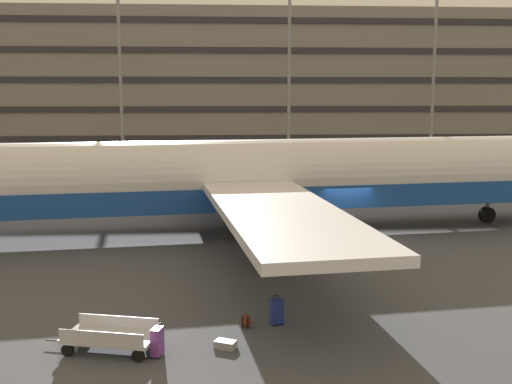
{
  "coord_description": "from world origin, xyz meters",
  "views": [
    {
      "loc": [
        -6.74,
        -30.58,
        7.34
      ],
      "look_at": [
        -4.96,
        -3.86,
        3.0
      ],
      "focal_mm": 43.59,
      "sensor_mm": 36.0,
      "label": 1
    }
  ],
  "objects_px": {
    "suitcase_black": "(225,344)",
    "airliner": "(253,178)",
    "suitcase_teal": "(157,341)",
    "suitcase_silver": "(276,311)",
    "backpack_navy": "(246,321)",
    "baggage_cart": "(110,337)"
  },
  "relations": [
    {
      "from": "suitcase_black",
      "to": "suitcase_teal",
      "type": "xyz_separation_m",
      "value": [
        -1.91,
        -0.43,
        0.33
      ]
    },
    {
      "from": "suitcase_black",
      "to": "backpack_navy",
      "type": "relative_size",
      "value": 1.43
    },
    {
      "from": "suitcase_silver",
      "to": "backpack_navy",
      "type": "distance_m",
      "value": 1.02
    },
    {
      "from": "suitcase_silver",
      "to": "baggage_cart",
      "type": "distance_m",
      "value": 5.24
    },
    {
      "from": "suitcase_black",
      "to": "backpack_navy",
      "type": "distance_m",
      "value": 1.68
    },
    {
      "from": "airliner",
      "to": "suitcase_silver",
      "type": "bearing_deg",
      "value": -90.29
    },
    {
      "from": "airliner",
      "to": "suitcase_teal",
      "type": "distance_m",
      "value": 15.92
    },
    {
      "from": "backpack_navy",
      "to": "suitcase_teal",
      "type": "bearing_deg",
      "value": -142.83
    },
    {
      "from": "baggage_cart",
      "to": "backpack_navy",
      "type": "bearing_deg",
      "value": 20.75
    },
    {
      "from": "suitcase_teal",
      "to": "suitcase_silver",
      "type": "bearing_deg",
      "value": 31.42
    },
    {
      "from": "suitcase_teal",
      "to": "backpack_navy",
      "type": "bearing_deg",
      "value": 37.17
    },
    {
      "from": "suitcase_silver",
      "to": "suitcase_black",
      "type": "bearing_deg",
      "value": -133.52
    },
    {
      "from": "suitcase_black",
      "to": "baggage_cart",
      "type": "relative_size",
      "value": 0.21
    },
    {
      "from": "airliner",
      "to": "baggage_cart",
      "type": "distance_m",
      "value": 15.86
    },
    {
      "from": "airliner",
      "to": "backpack_navy",
      "type": "height_order",
      "value": "airliner"
    },
    {
      "from": "suitcase_black",
      "to": "backpack_navy",
      "type": "xyz_separation_m",
      "value": [
        0.68,
        1.53,
        0.1
      ]
    },
    {
      "from": "suitcase_teal",
      "to": "airliner",
      "type": "bearing_deg",
      "value": 76.64
    },
    {
      "from": "suitcase_teal",
      "to": "suitcase_silver",
      "type": "xyz_separation_m",
      "value": [
        3.57,
        2.18,
        0.01
      ]
    },
    {
      "from": "suitcase_black",
      "to": "backpack_navy",
      "type": "height_order",
      "value": "backpack_navy"
    },
    {
      "from": "suitcase_black",
      "to": "airliner",
      "type": "bearing_deg",
      "value": 83.39
    },
    {
      "from": "airliner",
      "to": "suitcase_silver",
      "type": "distance_m",
      "value": 13.35
    },
    {
      "from": "suitcase_teal",
      "to": "suitcase_silver",
      "type": "height_order",
      "value": "suitcase_teal"
    }
  ]
}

